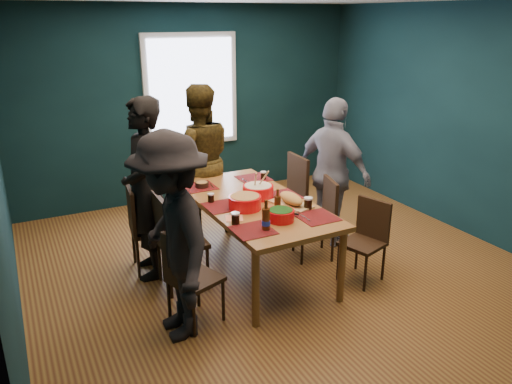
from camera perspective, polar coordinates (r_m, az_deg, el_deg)
room at (r=5.19m, az=1.04°, el=6.55°), size 5.01×5.01×2.71m
dining_table at (r=5.06m, az=-0.31°, el=-1.80°), size 1.05×2.04×0.77m
chair_left_far at (r=5.26m, az=-12.88°, el=-3.41°), size 0.45×0.45×0.90m
chair_left_mid at (r=4.83m, az=-9.54°, el=-4.85°), size 0.44×0.44×0.96m
chair_left_near at (r=4.26m, az=-7.86°, el=-9.22°), size 0.49×0.49×0.85m
chair_right_far at (r=5.93m, az=3.86°, el=0.18°), size 0.45×0.45×0.99m
chair_right_mid at (r=5.47m, az=7.46°, el=-2.33°), size 0.49×0.49×0.88m
chair_right_near at (r=5.10m, az=12.61°, el=-4.71°), size 0.47×0.47×0.83m
person_far_left at (r=5.04m, az=-12.58°, el=0.28°), size 0.54×0.73×1.83m
person_back at (r=6.04m, az=-6.57°, el=3.70°), size 1.00×0.85×1.80m
person_right at (r=5.71m, az=8.78°, el=2.15°), size 0.68×1.07×1.70m
person_near_left at (r=4.03m, az=-9.56°, el=-5.21°), size 0.67×1.13×1.73m
bowl_salad at (r=4.82m, az=-1.28°, el=-1.12°), size 0.32×0.32×0.13m
bowl_dumpling at (r=5.11m, az=0.23°, el=0.14°), size 0.32×0.32×0.30m
bowl_herbs at (r=4.54m, az=2.85°, el=-2.61°), size 0.25×0.25×0.11m
cutting_board at (r=4.92m, az=4.02°, el=-0.89°), size 0.33×0.56×0.12m
small_bowl at (r=5.45m, az=-6.20°, el=0.86°), size 0.15×0.15×0.06m
beer_bottle_a at (r=4.33m, az=1.15°, el=-3.13°), size 0.08×0.08×0.28m
beer_bottle_b at (r=4.70m, az=2.47°, el=-1.38°), size 0.06×0.06×0.24m
cola_glass_a at (r=4.47m, az=-2.36°, el=-2.97°), size 0.08×0.08×0.11m
cola_glass_b at (r=4.84m, az=5.97°, el=-1.22°), size 0.08×0.08×0.12m
cola_glass_c at (r=5.69m, az=0.85°, el=1.96°), size 0.07×0.07×0.09m
cola_glass_d at (r=5.00m, az=-5.17°, el=-0.63°), size 0.07×0.07×0.09m
napkin_a at (r=5.22m, az=3.55°, el=-0.29°), size 0.16×0.16×0.00m
napkin_b at (r=4.61m, az=-2.50°, el=-3.01°), size 0.20×0.20×0.00m
napkin_c at (r=4.62m, az=6.96°, el=-3.09°), size 0.18×0.18×0.00m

